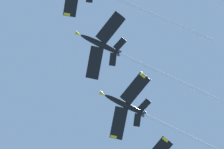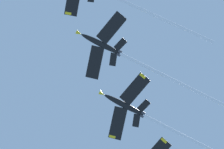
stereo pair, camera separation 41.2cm
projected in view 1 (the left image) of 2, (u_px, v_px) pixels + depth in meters
The scene contains 2 objects.
jet_second at pixel (126, 56), 140.96m from camera, with size 41.33×26.00×8.85m.
jet_third at pixel (144, 114), 140.36m from camera, with size 39.61×24.95×8.53m.
Camera 1 is at (-5.94, 20.28, 1.63)m, focal length 82.83 mm.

